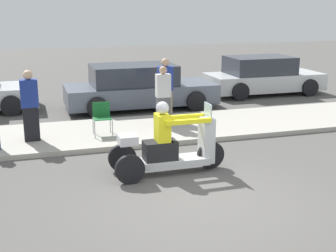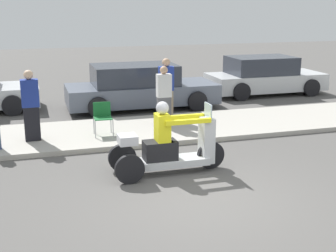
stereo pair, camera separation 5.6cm
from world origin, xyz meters
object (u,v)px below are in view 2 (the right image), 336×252
at_px(spectator_with_child, 164,97).
at_px(spectator_by_tree, 31,107).
at_px(parked_car_lot_far, 140,88).
at_px(motorcycle_trike, 169,148).
at_px(spectator_near_curb, 166,90).
at_px(parked_car_lot_right, 264,76).
at_px(folding_chair_set_back, 103,115).

relative_size(spectator_with_child, spectator_by_tree, 0.94).
xyz_separation_m(spectator_with_child, parked_car_lot_far, (-0.01, 2.83, -0.22)).
bearing_deg(motorcycle_trike, spectator_near_curb, 74.30).
relative_size(motorcycle_trike, spectator_by_tree, 1.39).
relative_size(parked_car_lot_right, parked_car_lot_far, 0.89).
distance_m(folding_chair_set_back, parked_car_lot_far, 3.70).
xyz_separation_m(spectator_with_child, spectator_by_tree, (-3.48, -0.47, 0.05)).
bearing_deg(folding_chair_set_back, motorcycle_trike, -72.63).
bearing_deg(spectator_with_child, spectator_by_tree, -172.26).
bearing_deg(folding_chair_set_back, spectator_near_curb, 27.88).
xyz_separation_m(spectator_by_tree, parked_car_lot_far, (3.47, 3.30, -0.27)).
xyz_separation_m(spectator_near_curb, spectator_by_tree, (-3.73, -1.09, -0.02)).
relative_size(spectator_by_tree, parked_car_lot_right, 0.39).
bearing_deg(spectator_with_child, folding_chair_set_back, -165.88).
distance_m(motorcycle_trike, spectator_near_curb, 4.09).
height_order(spectator_near_curb, parked_car_lot_right, spectator_near_curb).
bearing_deg(spectator_near_curb, spectator_with_child, -111.65).
bearing_deg(spectator_with_child, parked_car_lot_right, 37.32).
xyz_separation_m(folding_chair_set_back, parked_car_lot_right, (6.84, 4.32, 0.05)).
bearing_deg(parked_car_lot_right, motorcycle_trike, -129.62).
relative_size(folding_chair_set_back, parked_car_lot_far, 0.17).
height_order(spectator_by_tree, parked_car_lot_far, spectator_by_tree).
bearing_deg(spectator_near_curb, folding_chair_set_back, -152.12).
bearing_deg(motorcycle_trike, parked_car_lot_far, 82.17).
bearing_deg(parked_car_lot_far, folding_chair_set_back, -118.02).
relative_size(spectator_by_tree, parked_car_lot_far, 0.35).
bearing_deg(parked_car_lot_far, spectator_with_child, -89.71).
distance_m(spectator_with_child, folding_chair_set_back, 1.83).
bearing_deg(spectator_with_child, spectator_near_curb, 68.35).
bearing_deg(motorcycle_trike, spectator_by_tree, 132.88).
bearing_deg(spectator_by_tree, motorcycle_trike, -47.12).
distance_m(spectator_near_curb, spectator_by_tree, 3.88).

